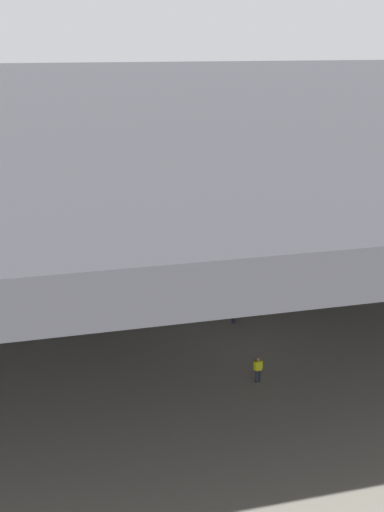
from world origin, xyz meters
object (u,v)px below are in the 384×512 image
Objects in this scene: airplane_main at (172,230)px; crew_worker_by_stairs at (233,310)px; boarding_stairs at (226,301)px; crew_worker_near_nose at (258,368)px.

airplane_main is 20.40× the size of crew_worker_by_stairs.
crew_worker_by_stairs is (1.78, -11.91, -2.39)m from airplane_main.
boarding_stairs is (1.93, -9.65, -2.66)m from airplane_main.
airplane_main is 10.19m from boarding_stairs.
crew_worker_by_stairs is at bearing -93.82° from boarding_stairs.
airplane_main is 12.28m from crew_worker_by_stairs.
crew_worker_near_nose is at bearing -97.12° from crew_worker_by_stairs.
boarding_stairs is at bearing -78.66° from airplane_main.
airplane_main reaches higher than crew_worker_near_nose.
boarding_stairs reaches higher than crew_worker_by_stairs.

